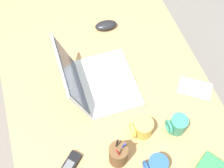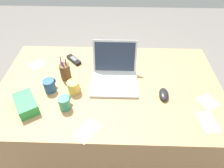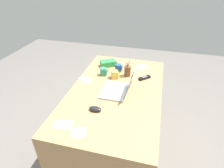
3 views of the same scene
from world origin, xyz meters
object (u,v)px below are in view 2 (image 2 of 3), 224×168
coffee_mug_white (74,86)px  cordless_phone (74,60)px  coffee_mug_spare (65,102)px  laptop (114,75)px  computer_mouse (164,94)px  snack_bag (26,104)px  coffee_mug_tall (50,85)px  pen_holder (65,72)px

coffee_mug_white → cordless_phone: (-0.06, 0.33, -0.03)m
coffee_mug_spare → laptop: bearing=40.2°
laptop → cordless_phone: size_ratio=2.40×
computer_mouse → coffee_mug_white: (-0.59, 0.03, 0.02)m
computer_mouse → cordless_phone: 0.74m
laptop → coffee_mug_spare: size_ratio=3.67×
cordless_phone → snack_bag: (-0.21, -0.47, 0.02)m
cordless_phone → snack_bag: size_ratio=0.72×
computer_mouse → coffee_mug_spare: 0.63m
coffee_mug_spare → cordless_phone: bearing=93.4°
coffee_mug_spare → cordless_phone: 0.47m
coffee_mug_white → computer_mouse: bearing=-3.0°
cordless_phone → coffee_mug_spare: bearing=-86.6°
coffee_mug_white → coffee_mug_spare: size_ratio=1.05×
computer_mouse → snack_bag: (-0.86, -0.12, 0.02)m
laptop → coffee_mug_spare: laptop is taller
laptop → coffee_mug_white: laptop is taller
snack_bag → coffee_mug_spare: bearing=2.2°
cordless_phone → snack_bag: snack_bag is taller
coffee_mug_tall → coffee_mug_spare: 0.19m
coffee_mug_tall → pen_holder: 0.15m
laptop → coffee_mug_white: size_ratio=3.51×
coffee_mug_spare → snack_bag: (-0.24, -0.01, -0.01)m
coffee_mug_spare → snack_bag: size_ratio=0.47×
coffee_mug_tall → cordless_phone: coffee_mug_tall is taller
computer_mouse → coffee_mug_tall: coffee_mug_tall is taller
snack_bag → coffee_mug_white: bearing=29.0°
coffee_mug_white → pen_holder: size_ratio=0.51×
laptop → coffee_mug_tall: 0.44m
pen_holder → coffee_mug_spare: bearing=-80.0°
laptop → coffee_mug_white: 0.29m
cordless_phone → pen_holder: bearing=-95.8°
snack_bag → computer_mouse: bearing=7.9°
computer_mouse → laptop: bearing=159.5°
computer_mouse → coffee_mug_tall: bearing=-179.6°
coffee_mug_white → coffee_mug_tall: coffee_mug_tall is taller
coffee_mug_tall → coffee_mug_spare: (0.13, -0.14, -0.00)m
coffee_mug_tall → snack_bag: bearing=-124.8°
coffee_mug_white → cordless_phone: size_ratio=0.68×
coffee_mug_white → coffee_mug_spare: 0.14m
laptop → pen_holder: size_ratio=1.79×
pen_holder → coffee_mug_white: bearing=-58.3°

